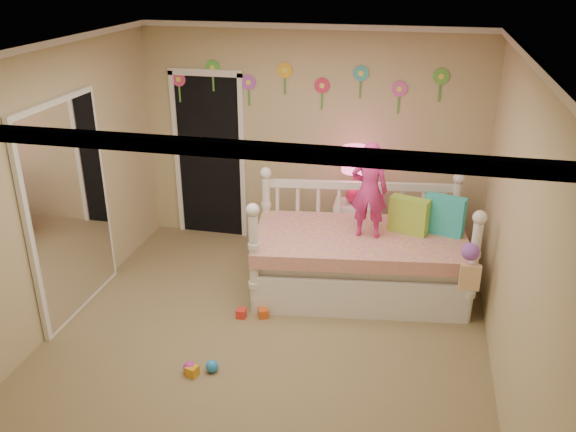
% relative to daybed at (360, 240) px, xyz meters
% --- Properties ---
extents(floor, '(4.00, 4.50, 0.01)m').
position_rel_daybed_xyz_m(floor, '(-0.73, -1.19, -0.59)').
color(floor, '#7F684C').
rests_on(floor, ground).
extents(ceiling, '(4.00, 4.50, 0.01)m').
position_rel_daybed_xyz_m(ceiling, '(-0.73, -1.19, 2.01)').
color(ceiling, white).
rests_on(ceiling, floor).
extents(back_wall, '(4.00, 0.01, 2.60)m').
position_rel_daybed_xyz_m(back_wall, '(-0.73, 1.06, 0.71)').
color(back_wall, tan).
rests_on(back_wall, floor).
extents(left_wall, '(0.01, 4.50, 2.60)m').
position_rel_daybed_xyz_m(left_wall, '(-2.73, -1.19, 0.71)').
color(left_wall, tan).
rests_on(left_wall, floor).
extents(right_wall, '(0.01, 4.50, 2.60)m').
position_rel_daybed_xyz_m(right_wall, '(1.27, -1.19, 0.71)').
color(right_wall, tan).
rests_on(right_wall, floor).
extents(crown_molding, '(4.00, 4.50, 0.06)m').
position_rel_daybed_xyz_m(crown_molding, '(-0.73, -1.19, 1.98)').
color(crown_molding, white).
rests_on(crown_molding, ceiling).
extents(daybed, '(2.32, 1.46, 1.18)m').
position_rel_daybed_xyz_m(daybed, '(0.00, 0.00, 0.00)').
color(daybed, white).
rests_on(daybed, floor).
extents(pillow_turquoise, '(0.42, 0.25, 0.40)m').
position_rel_daybed_xyz_m(pillow_turquoise, '(0.81, 0.20, 0.27)').
color(pillow_turquoise, '#28C8CB').
rests_on(pillow_turquoise, daybed).
extents(pillow_lime, '(0.42, 0.26, 0.37)m').
position_rel_daybed_xyz_m(pillow_lime, '(0.46, 0.15, 0.25)').
color(pillow_lime, '#A6DB42').
rests_on(pillow_lime, daybed).
extents(child, '(0.36, 0.24, 0.99)m').
position_rel_daybed_xyz_m(child, '(0.06, -0.02, 0.56)').
color(child, '#D53089').
rests_on(child, daybed).
extents(nightstand, '(0.43, 0.34, 0.70)m').
position_rel_daybed_xyz_m(nightstand, '(-0.16, 0.72, -0.24)').
color(nightstand, white).
rests_on(nightstand, floor).
extents(table_lamp, '(0.30, 0.30, 0.65)m').
position_rel_daybed_xyz_m(table_lamp, '(-0.16, 0.72, 0.54)').
color(table_lamp, '#DB1D56').
rests_on(table_lamp, nightstand).
extents(closet_doorway, '(0.90, 0.04, 2.07)m').
position_rel_daybed_xyz_m(closet_doorway, '(-1.98, 1.04, 0.44)').
color(closet_doorway, black).
rests_on(closet_doorway, back_wall).
extents(flower_decals, '(3.40, 0.02, 0.50)m').
position_rel_daybed_xyz_m(flower_decals, '(-0.82, 1.05, 1.35)').
color(flower_decals, '#B2668C').
rests_on(flower_decals, back_wall).
extents(mirror_closet, '(0.07, 1.30, 2.10)m').
position_rel_daybed_xyz_m(mirror_closet, '(-2.69, -0.89, 0.46)').
color(mirror_closet, white).
rests_on(mirror_closet, left_wall).
extents(hanging_bag, '(0.20, 0.16, 0.36)m').
position_rel_daybed_xyz_m(hanging_bag, '(1.02, -0.63, 0.13)').
color(hanging_bag, beige).
rests_on(hanging_bag, daybed).
extents(toy_scatter, '(1.05, 1.44, 0.11)m').
position_rel_daybed_xyz_m(toy_scatter, '(-1.20, -1.20, -0.54)').
color(toy_scatter, '#996666').
rests_on(toy_scatter, floor).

